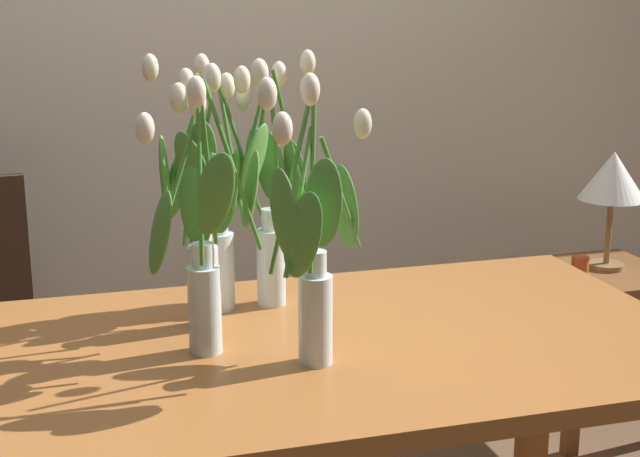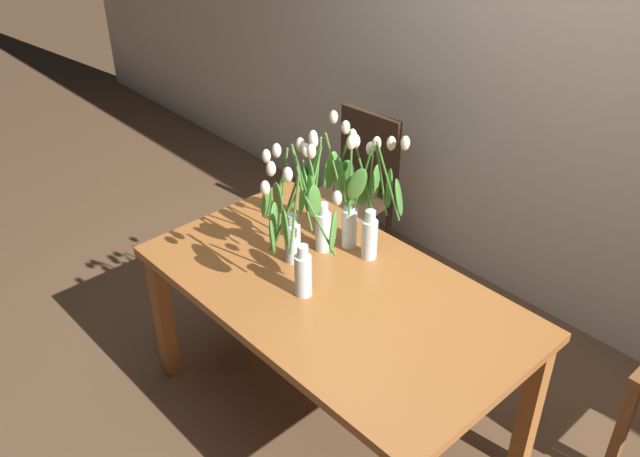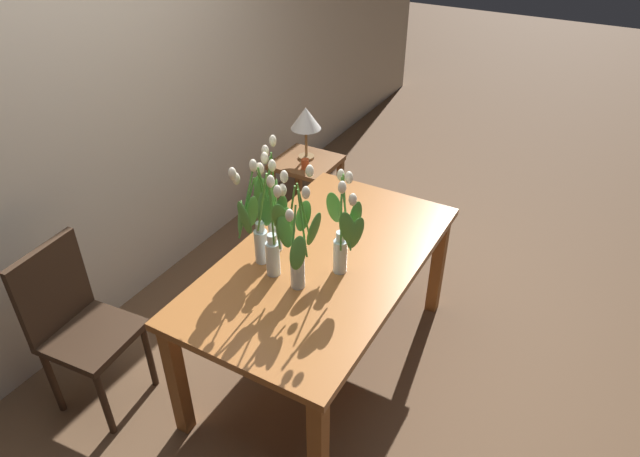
# 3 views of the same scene
# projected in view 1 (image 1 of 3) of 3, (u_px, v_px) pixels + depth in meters

# --- Properties ---
(room_wall_rear) EXTENTS (9.00, 0.10, 2.70)m
(room_wall_rear) POSITION_uv_depth(u_px,v_px,m) (204.00, 24.00, 3.14)
(room_wall_rear) COLOR beige
(room_wall_rear) RESTS_ON ground
(dining_table) EXTENTS (1.60, 0.90, 0.74)m
(dining_table) POSITION_uv_depth(u_px,v_px,m) (322.00, 379.00, 1.99)
(dining_table) COLOR #A3602D
(dining_table) RESTS_ON ground
(tulip_vase_0) EXTENTS (0.29, 0.17, 0.58)m
(tulip_vase_0) POSITION_uv_depth(u_px,v_px,m) (216.00, 210.00, 2.11)
(tulip_vase_0) COLOR silver
(tulip_vase_0) RESTS_ON dining_table
(tulip_vase_1) EXTENTS (0.26, 0.28, 0.57)m
(tulip_vase_1) POSITION_uv_depth(u_px,v_px,m) (314.00, 255.00, 1.77)
(tulip_vase_1) COLOR silver
(tulip_vase_1) RESTS_ON dining_table
(tulip_vase_2) EXTENTS (0.26, 0.24, 0.59)m
(tulip_vase_2) POSITION_uv_depth(u_px,v_px,m) (206.00, 240.00, 1.84)
(tulip_vase_2) COLOR silver
(tulip_vase_2) RESTS_ON dining_table
(tulip_vase_3) EXTENTS (0.24, 0.20, 0.59)m
(tulip_vase_3) POSITION_uv_depth(u_px,v_px,m) (266.00, 210.00, 2.15)
(tulip_vase_3) COLOR silver
(tulip_vase_3) RESTS_ON dining_table
(tulip_vase_4) EXTENTS (0.14, 0.27, 0.59)m
(tulip_vase_4) POSITION_uv_depth(u_px,v_px,m) (200.00, 225.00, 1.98)
(tulip_vase_4) COLOR silver
(tulip_vase_4) RESTS_ON dining_table
(side_table) EXTENTS (0.44, 0.44, 0.55)m
(side_table) POSITION_uv_depth(u_px,v_px,m) (597.00, 304.00, 3.14)
(side_table) COLOR brown
(side_table) RESTS_ON ground
(table_lamp) EXTENTS (0.22, 0.22, 0.40)m
(table_lamp) POSITION_uv_depth(u_px,v_px,m) (613.00, 179.00, 3.06)
(table_lamp) COLOR olive
(table_lamp) RESTS_ON side_table
(pillar_candle) EXTENTS (0.06, 0.06, 0.07)m
(pillar_candle) POSITION_uv_depth(u_px,v_px,m) (580.00, 267.00, 3.02)
(pillar_candle) COLOR #CC4C23
(pillar_candle) RESTS_ON side_table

